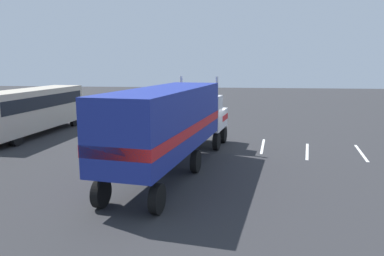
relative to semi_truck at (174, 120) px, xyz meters
The scene contains 7 objects.
ground_plane 6.34m from the semi_truck, 12.11° to the right, with size 120.00×120.00×0.00m, color #2D2D30.
lane_stripe_near 8.07m from the semi_truck, 37.99° to the right, with size 4.40×0.16×0.01m, color silver.
lane_stripe_mid 9.16m from the semi_truck, 56.08° to the right, with size 4.40×0.16×0.01m, color silver.
lane_stripe_far 11.79m from the semi_truck, 64.86° to the right, with size 4.40×0.16×0.01m, color silver.
semi_truck is the anchor object (origin of this frame).
person_bystander 3.30m from the semi_truck, 95.47° to the left, with size 0.34×0.47×1.63m.
parked_bus 14.42m from the semi_truck, 56.58° to the left, with size 11.10×3.05×3.40m.
Camera 1 is at (-23.29, -1.80, 5.23)m, focal length 34.59 mm.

